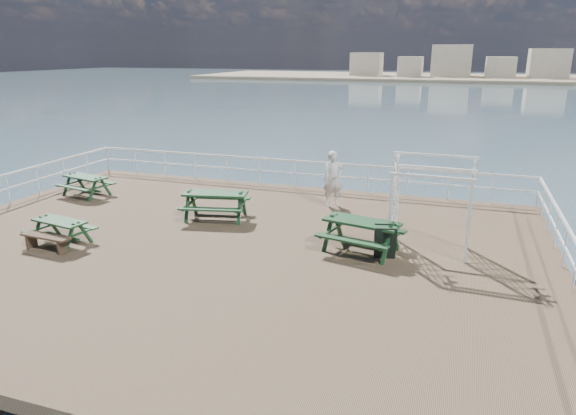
{
  "coord_description": "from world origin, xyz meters",
  "views": [
    {
      "loc": [
        6.14,
        -12.06,
        5.2
      ],
      "look_at": [
        1.84,
        0.65,
        1.1
      ],
      "focal_mm": 32.0,
      "sensor_mm": 36.0,
      "label": 1
    }
  ],
  "objects_px": {
    "picnic_table_a": "(86,181)",
    "flat_bench_near": "(46,239)",
    "picnic_table_b": "(215,199)",
    "trellis_arbor": "(431,209)",
    "picnic_table_d": "(60,227)",
    "person": "(333,179)",
    "picnic_table_c": "(362,229)"
  },
  "relations": [
    {
      "from": "picnic_table_a",
      "to": "flat_bench_near",
      "type": "distance_m",
      "value": 5.67
    },
    {
      "from": "picnic_table_b",
      "to": "trellis_arbor",
      "type": "bearing_deg",
      "value": -17.87
    },
    {
      "from": "picnic_table_a",
      "to": "trellis_arbor",
      "type": "distance_m",
      "value": 12.67
    },
    {
      "from": "picnic_table_a",
      "to": "flat_bench_near",
      "type": "relative_size",
      "value": 1.29
    },
    {
      "from": "picnic_table_d",
      "to": "person",
      "type": "xyz_separation_m",
      "value": [
        6.35,
        6.03,
        0.47
      ]
    },
    {
      "from": "picnic_table_d",
      "to": "flat_bench_near",
      "type": "height_order",
      "value": "picnic_table_d"
    },
    {
      "from": "picnic_table_a",
      "to": "picnic_table_c",
      "type": "xyz_separation_m",
      "value": [
        10.83,
        -2.24,
        0.09
      ]
    },
    {
      "from": "flat_bench_near",
      "to": "picnic_table_b",
      "type": "bearing_deg",
      "value": 56.72
    },
    {
      "from": "picnic_table_c",
      "to": "trellis_arbor",
      "type": "height_order",
      "value": "trellis_arbor"
    },
    {
      "from": "flat_bench_near",
      "to": "person",
      "type": "relative_size",
      "value": 0.79
    },
    {
      "from": "person",
      "to": "picnic_table_a",
      "type": "bearing_deg",
      "value": 159.24
    },
    {
      "from": "flat_bench_near",
      "to": "trellis_arbor",
      "type": "distance_m",
      "value": 10.39
    },
    {
      "from": "picnic_table_d",
      "to": "picnic_table_a",
      "type": "bearing_deg",
      "value": 131.48
    },
    {
      "from": "picnic_table_d",
      "to": "flat_bench_near",
      "type": "relative_size",
      "value": 1.17
    },
    {
      "from": "picnic_table_b",
      "to": "picnic_table_c",
      "type": "height_order",
      "value": "picnic_table_b"
    },
    {
      "from": "person",
      "to": "picnic_table_b",
      "type": "bearing_deg",
      "value": -172.63
    },
    {
      "from": "picnic_table_b",
      "to": "picnic_table_a",
      "type": "bearing_deg",
      "value": 158.88
    },
    {
      "from": "trellis_arbor",
      "to": "flat_bench_near",
      "type": "bearing_deg",
      "value": -159.18
    },
    {
      "from": "trellis_arbor",
      "to": "picnic_table_a",
      "type": "bearing_deg",
      "value": 174.68
    },
    {
      "from": "picnic_table_d",
      "to": "trellis_arbor",
      "type": "height_order",
      "value": "trellis_arbor"
    },
    {
      "from": "picnic_table_b",
      "to": "picnic_table_c",
      "type": "relative_size",
      "value": 1.0
    },
    {
      "from": "picnic_table_d",
      "to": "person",
      "type": "distance_m",
      "value": 8.77
    },
    {
      "from": "picnic_table_a",
      "to": "picnic_table_b",
      "type": "relative_size",
      "value": 0.86
    },
    {
      "from": "flat_bench_near",
      "to": "person",
      "type": "xyz_separation_m",
      "value": [
        6.33,
        6.59,
        0.64
      ]
    },
    {
      "from": "picnic_table_b",
      "to": "picnic_table_c",
      "type": "bearing_deg",
      "value": -26.79
    },
    {
      "from": "flat_bench_near",
      "to": "picnic_table_a",
      "type": "bearing_deg",
      "value": 123.26
    },
    {
      "from": "picnic_table_b",
      "to": "person",
      "type": "distance_m",
      "value": 4.15
    },
    {
      "from": "picnic_table_c",
      "to": "trellis_arbor",
      "type": "xyz_separation_m",
      "value": [
        1.71,
        0.63,
        0.55
      ]
    },
    {
      "from": "flat_bench_near",
      "to": "picnic_table_c",
      "type": "bearing_deg",
      "value": 22.77
    },
    {
      "from": "picnic_table_c",
      "to": "person",
      "type": "xyz_separation_m",
      "value": [
        -1.75,
        3.88,
        0.34
      ]
    },
    {
      "from": "picnic_table_a",
      "to": "flat_bench_near",
      "type": "xyz_separation_m",
      "value": [
        2.75,
        -4.95,
        -0.21
      ]
    },
    {
      "from": "picnic_table_b",
      "to": "flat_bench_near",
      "type": "height_order",
      "value": "picnic_table_b"
    }
  ]
}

